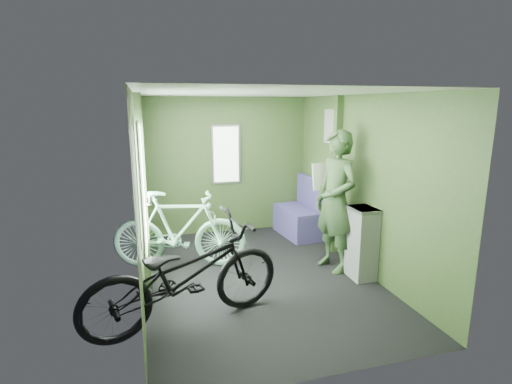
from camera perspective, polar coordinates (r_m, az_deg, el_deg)
The scene contains 6 objects.
room at distance 4.86m, azimuth -0.23°, elevation 3.70°, with size 4.00×4.02×2.31m.
bicycle_black at distance 4.29m, azimuth -9.76°, elevation -18.21°, with size 0.72×2.06×1.08m, color black.
bicycle_mint at distance 5.63m, azimuth -10.69°, elevation -10.51°, with size 0.50×1.78×1.07m, color #96DFBA.
passenger at distance 5.32m, azimuth 11.30°, elevation -1.33°, with size 0.59×0.76×1.86m.
waste_box at distance 5.24m, azimuth 14.87°, elevation -7.07°, with size 0.27×0.38×0.92m, color gray.
bench_seat at distance 6.79m, azimuth 6.27°, elevation -3.73°, with size 0.62×0.99×0.99m.
Camera 1 is at (-1.31, -4.59, 2.17)m, focal length 28.00 mm.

